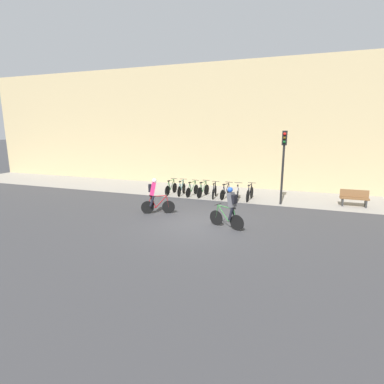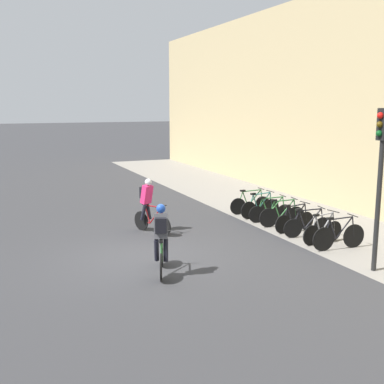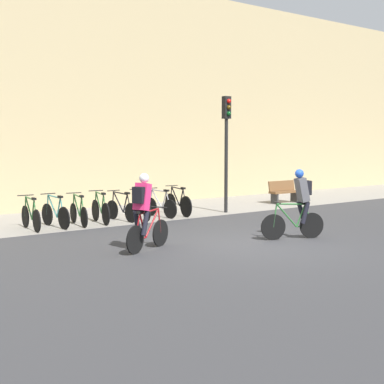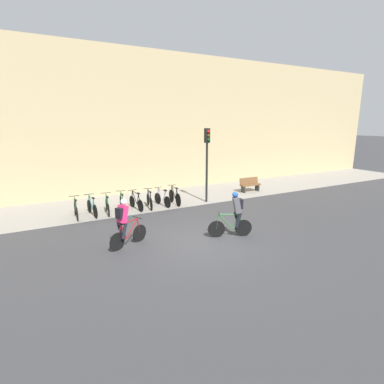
% 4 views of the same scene
% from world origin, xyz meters
% --- Properties ---
extents(ground, '(200.00, 200.00, 0.00)m').
position_xyz_m(ground, '(0.00, 0.00, 0.00)').
color(ground, '#333335').
extents(kerb_strip, '(44.00, 4.50, 0.01)m').
position_xyz_m(kerb_strip, '(0.00, 6.75, 0.00)').
color(kerb_strip, gray).
rests_on(kerb_strip, ground).
extents(building_facade, '(44.00, 0.60, 8.55)m').
position_xyz_m(building_facade, '(0.00, 9.30, 4.27)').
color(building_facade, tan).
rests_on(building_facade, ground).
extents(cyclist_pink, '(1.52, 0.76, 1.76)m').
position_xyz_m(cyclist_pink, '(-2.59, 0.95, 0.95)').
color(cyclist_pink, black).
rests_on(cyclist_pink, ground).
extents(cyclist_grey, '(1.61, 0.71, 1.77)m').
position_xyz_m(cyclist_grey, '(1.39, -0.03, 0.95)').
color(cyclist_grey, black).
rests_on(cyclist_grey, ground).
extents(parked_bike_0, '(0.46, 1.67, 0.95)m').
position_xyz_m(parked_bike_0, '(-3.62, 5.33, 0.39)').
color(parked_bike_0, black).
rests_on(parked_bike_0, ground).
extents(parked_bike_1, '(0.46, 1.67, 0.96)m').
position_xyz_m(parked_bike_1, '(-2.90, 5.33, 0.39)').
color(parked_bike_1, black).
rests_on(parked_bike_1, ground).
extents(parked_bike_2, '(0.46, 1.65, 0.93)m').
position_xyz_m(parked_bike_2, '(-2.19, 5.33, 0.38)').
color(parked_bike_2, black).
rests_on(parked_bike_2, ground).
extents(parked_bike_3, '(0.46, 1.65, 0.97)m').
position_xyz_m(parked_bike_3, '(-1.48, 5.33, 0.40)').
color(parked_bike_3, black).
rests_on(parked_bike_3, ground).
extents(parked_bike_4, '(0.46, 1.60, 0.94)m').
position_xyz_m(parked_bike_4, '(-0.76, 5.33, 0.38)').
color(parked_bike_4, black).
rests_on(parked_bike_4, ground).
extents(parked_bike_5, '(0.47, 1.60, 0.94)m').
position_xyz_m(parked_bike_5, '(-0.05, 5.33, 0.38)').
color(parked_bike_5, black).
rests_on(parked_bike_5, ground).
extents(parked_bike_6, '(0.46, 1.57, 0.94)m').
position_xyz_m(parked_bike_6, '(0.66, 5.33, 0.38)').
color(parked_bike_6, black).
rests_on(parked_bike_6, ground).
extents(parked_bike_7, '(0.46, 1.71, 0.98)m').
position_xyz_m(parked_bike_7, '(1.38, 5.33, 0.41)').
color(parked_bike_7, black).
rests_on(parked_bike_7, ground).
extents(traffic_light_pole, '(0.26, 0.30, 4.00)m').
position_xyz_m(traffic_light_pole, '(3.14, 4.95, 2.75)').
color(traffic_light_pole, black).
rests_on(traffic_light_pole, ground).
extents(bench, '(1.40, 0.44, 0.89)m').
position_xyz_m(bench, '(6.87, 5.81, 0.46)').
color(bench, brown).
rests_on(bench, ground).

